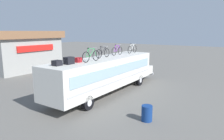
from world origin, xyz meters
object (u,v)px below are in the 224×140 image
(rooftop_bicycle_1, at_px, (91,56))
(rooftop_bicycle_2, at_px, (103,53))
(rooftop_bicycle_3, at_px, (117,51))
(rooftop_bicycle_4, at_px, (132,49))
(trash_bin, at_px, (147,113))
(luggage_bag_2, at_px, (69,61))
(luggage_bag_1, at_px, (57,63))
(luggage_bag_3, at_px, (78,60))
(bus, at_px, (107,72))

(rooftop_bicycle_1, xyz_separation_m, rooftop_bicycle_2, (2.12, 0.57, -0.02))
(rooftop_bicycle_3, height_order, rooftop_bicycle_4, rooftop_bicycle_3)
(rooftop_bicycle_1, height_order, rooftop_bicycle_2, rooftop_bicycle_1)
(rooftop_bicycle_2, bearing_deg, trash_bin, -119.44)
(rooftop_bicycle_4, bearing_deg, luggage_bag_2, 179.29)
(luggage_bag_2, bearing_deg, rooftop_bicycle_3, 1.81)
(luggage_bag_1, relative_size, rooftop_bicycle_3, 0.29)
(luggage_bag_3, xyz_separation_m, rooftop_bicycle_3, (4.99, 0.10, 0.23))
(bus, height_order, rooftop_bicycle_3, rooftop_bicycle_3)
(rooftop_bicycle_3, bearing_deg, trash_bin, -134.36)
(luggage_bag_1, height_order, rooftop_bicycle_2, rooftop_bicycle_2)
(rooftop_bicycle_1, relative_size, rooftop_bicycle_4, 1.06)
(rooftop_bicycle_1, bearing_deg, rooftop_bicycle_2, 15.00)
(luggage_bag_1, height_order, rooftop_bicycle_1, rooftop_bicycle_1)
(trash_bin, bearing_deg, luggage_bag_2, 99.98)
(bus, height_order, luggage_bag_3, luggage_bag_3)
(luggage_bag_2, relative_size, luggage_bag_3, 1.32)
(bus, xyz_separation_m, rooftop_bicycle_4, (4.14, -0.05, 1.53))
(rooftop_bicycle_2, relative_size, trash_bin, 1.94)
(bus, xyz_separation_m, rooftop_bicycle_3, (1.92, 0.24, 1.53))
(luggage_bag_3, height_order, rooftop_bicycle_1, rooftop_bicycle_1)
(luggage_bag_3, relative_size, rooftop_bicycle_1, 0.25)
(rooftop_bicycle_1, bearing_deg, rooftop_bicycle_4, 3.17)
(rooftop_bicycle_4, xyz_separation_m, trash_bin, (-7.23, -4.84, -2.78))
(luggage_bag_2, bearing_deg, rooftop_bicycle_1, -16.06)
(rooftop_bicycle_1, bearing_deg, trash_bin, -99.25)
(rooftop_bicycle_2, bearing_deg, rooftop_bicycle_1, -165.00)
(luggage_bag_3, distance_m, rooftop_bicycle_3, 5.00)
(luggage_bag_2, relative_size, rooftop_bicycle_4, 0.34)
(rooftop_bicycle_3, bearing_deg, rooftop_bicycle_4, -7.33)
(rooftop_bicycle_2, bearing_deg, rooftop_bicycle_4, -2.72)
(luggage_bag_1, xyz_separation_m, rooftop_bicycle_2, (4.53, -0.07, 0.22))
(rooftop_bicycle_2, xyz_separation_m, trash_bin, (-2.85, -5.05, -2.79))
(luggage_bag_1, distance_m, rooftop_bicycle_2, 4.54)
(luggage_bag_3, bearing_deg, rooftop_bicycle_4, -1.51)
(luggage_bag_3, bearing_deg, luggage_bag_1, 177.16)
(rooftop_bicycle_2, bearing_deg, bus, -32.92)
(rooftop_bicycle_4, bearing_deg, luggage_bag_1, 178.24)
(luggage_bag_3, distance_m, rooftop_bicycle_4, 7.22)
(luggage_bag_2, height_order, rooftop_bicycle_2, rooftop_bicycle_2)
(rooftop_bicycle_1, relative_size, rooftop_bicycle_3, 1.08)
(bus, relative_size, rooftop_bicycle_4, 7.36)
(luggage_bag_2, bearing_deg, rooftop_bicycle_2, 1.66)
(luggage_bag_1, relative_size, rooftop_bicycle_2, 0.28)
(rooftop_bicycle_3, relative_size, rooftop_bicycle_4, 0.98)
(luggage_bag_1, bearing_deg, rooftop_bicycle_4, -1.76)
(rooftop_bicycle_3, xyz_separation_m, rooftop_bicycle_4, (2.22, -0.29, -0.00))
(luggage_bag_1, relative_size, trash_bin, 0.55)
(luggage_bag_1, xyz_separation_m, trash_bin, (1.68, -5.11, -2.57))
(rooftop_bicycle_3, bearing_deg, bus, -172.95)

